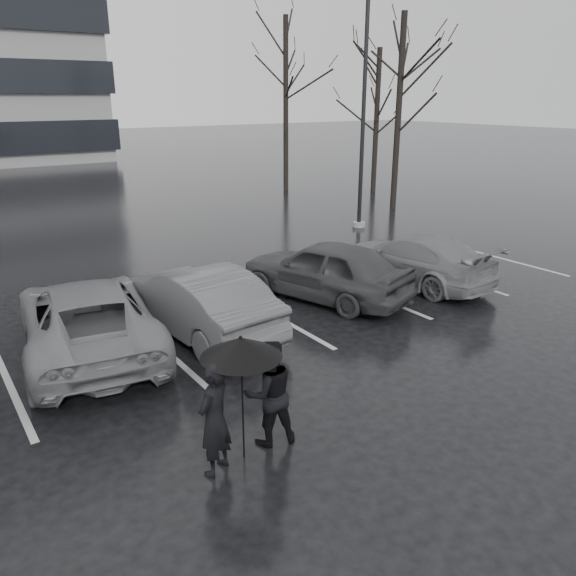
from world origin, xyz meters
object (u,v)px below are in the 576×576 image
Objects in this scene: pedestrian_right at (269,393)px; tree_ne at (376,122)px; car_main at (325,269)px; lamp_post at (363,120)px; pedestrian_left at (214,419)px; tree_north at (286,106)px; car_west_a at (198,301)px; car_east at (414,259)px; car_west_b at (88,317)px; tree_east at (398,115)px.

pedestrian_right is 23.17m from tree_ne.
tree_ne reaches higher than car_main.
car_main is at bearing -137.23° from lamp_post.
tree_north is at bearing -155.79° from pedestrian_left.
car_west_a reaches higher than car_east.
car_west_b is 13.26m from lamp_post.
pedestrian_right is at bearing 161.00° from pedestrian_left.
car_west_b is at bearing -15.51° from car_west_a.
car_west_a is 0.63× the size of tree_ne.
car_west_b is 1.13× the size of car_east.
tree_ne is 0.82× the size of tree_north.
car_west_a is 0.52× the size of tree_north.
car_east is 8.21m from pedestrian_right.
tree_ne is at bearing 57.99° from tree_east.
tree_north is at bearing -111.57° from pedestrian_right.
car_main is at bearing -121.04° from tree_north.
tree_north is (-3.50, 3.00, 0.75)m from tree_ne.
lamp_post is 9.34m from tree_north.
car_west_a is 11.59m from lamp_post.
tree_east reaches higher than car_east.
pedestrian_left is at bearing -141.44° from tree_east.
car_main reaches higher than car_east.
lamp_post is (11.41, 10.12, 3.14)m from pedestrian_left.
tree_east is at bearing -154.84° from car_west_a.
pedestrian_left is 0.98m from pedestrian_right.
car_west_a is at bearing -142.57° from pedestrian_left.
pedestrian_right is at bearing 114.51° from car_west_b.
car_east is at bearing -119.09° from lamp_post.
pedestrian_left is at bearing 102.73° from car_west_b.
pedestrian_right is 23.27m from tree_north.
pedestrian_right is (-7.16, -4.02, 0.14)m from car_east.
car_west_a is 6.24m from car_east.
pedestrian_left reaches higher than pedestrian_right.
car_east is (8.40, -0.56, -0.06)m from car_west_b.
car_east is 0.64× the size of tree_ne.
car_east is (6.24, -0.16, -0.07)m from car_west_a.
lamp_post is at bearing -106.85° from tree_north.
tree_ne is (17.62, 16.05, 2.70)m from pedestrian_left.
car_west_b is at bearing -147.75° from tree_ne.
pedestrian_left is 1.01× the size of pedestrian_right.
car_east is at bearing -111.99° from tree_north.
pedestrian_left is at bearing -126.54° from tree_north.
car_east is at bearing -174.48° from car_west_b.
tree_north reaches higher than car_east.
lamp_post is 1.01× the size of tree_north.
lamp_post reaches higher than pedestrian_right.
car_east is 0.52× the size of lamp_post.
lamp_post reaches higher than car_west_b.
lamp_post is (11.70, 5.36, 3.23)m from car_west_b.
pedestrian_right is at bearing -136.43° from lamp_post.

